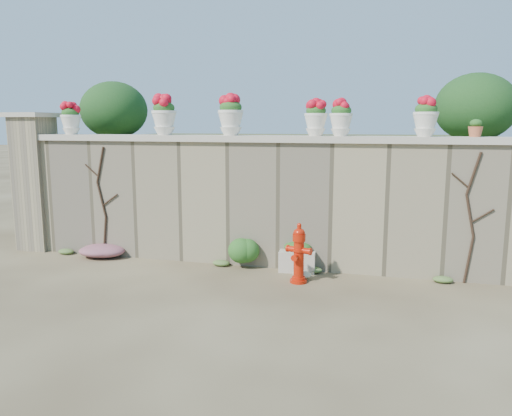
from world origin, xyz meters
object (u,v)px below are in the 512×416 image
(fire_hydrant, at_px, (299,253))
(planter_box, at_px, (297,258))
(terracotta_pot, at_px, (475,129))
(urn_pot_0, at_px, (71,119))

(fire_hydrant, relative_size, planter_box, 1.50)
(fire_hydrant, height_order, planter_box, fire_hydrant)
(fire_hydrant, distance_m, terracotta_pot, 3.07)
(fire_hydrant, bearing_deg, planter_box, 118.87)
(fire_hydrant, height_order, urn_pot_0, urn_pot_0)
(fire_hydrant, relative_size, terracotta_pot, 3.60)
(urn_pot_0, bearing_deg, terracotta_pot, -0.00)
(fire_hydrant, xyz_separation_m, planter_box, (-0.12, 0.56, -0.23))
(planter_box, bearing_deg, terracotta_pot, 1.53)
(planter_box, distance_m, urn_pot_0, 4.63)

